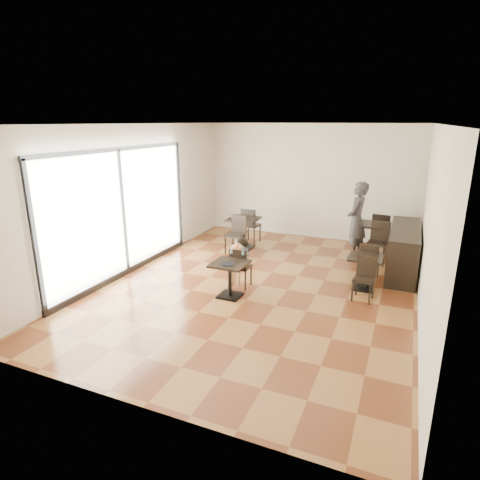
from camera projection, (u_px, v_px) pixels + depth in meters
The scene contains 23 objects.
floor at pixel (260, 285), 8.27m from camera, with size 6.00×8.00×0.01m, color #8F5C2F.
ceiling at pixel (263, 124), 7.35m from camera, with size 6.00×8.00×0.01m, color silver.
wall_back at pixel (310, 182), 11.34m from camera, with size 6.00×0.01×3.20m, color beige.
wall_front at pixel (133, 282), 4.28m from camera, with size 6.00×0.01×3.20m, color beige.
wall_left at pixel (135, 198), 8.93m from camera, with size 0.01×8.00×3.20m, color beige.
wall_right at pixel (430, 224), 6.69m from camera, with size 0.01×8.00×3.20m, color beige.
storefront_window at pixel (122, 212), 8.54m from camera, with size 0.04×4.50×2.60m, color white.
child_table at pixel (230, 280), 7.64m from camera, with size 0.65×0.65×0.69m, color black, non-canonical shape.
child_chair at pixel (241, 267), 8.11m from camera, with size 0.37×0.37×0.83m, color black, non-canonical shape.
child at pixel (241, 262), 8.08m from camera, with size 0.37×0.52×1.04m, color slate, non-canonical shape.
plate at pixel (227, 264), 7.45m from camera, with size 0.23×0.23×0.01m, color black.
pizza_slice at pixel (237, 247), 7.80m from camera, with size 0.24×0.19×0.06m, color #DFCF7E, non-canonical shape.
adult_patron at pixel (357, 220), 9.72m from camera, with size 0.68×0.45×1.88m, color #38383D.
cafe_table_mid at pixel (364, 273), 8.00m from camera, with size 0.64×0.64×0.68m, color black, non-canonical shape.
cafe_table_left at pixel (244, 233), 10.60m from camera, with size 0.76×0.76×0.81m, color black, non-canonical shape.
cafe_table_back at pixel (372, 240), 10.00m from camera, with size 0.77×0.77×0.82m, color black, non-canonical shape.
chair_mid_a at pixel (370, 261), 8.45m from camera, with size 0.37×0.37×0.82m, color black, non-canonical shape.
chair_mid_b at pixel (364, 280), 7.48m from camera, with size 0.37×0.37×0.82m, color black, non-canonical shape.
chair_left_a at pixel (251, 225), 11.07m from camera, with size 0.44×0.44×0.97m, color black, non-canonical shape.
chair_left_b at pixel (235, 235), 10.10m from camera, with size 0.44×0.44×0.97m, color black, non-canonical shape.
chair_back_a at pixel (381, 232), 10.40m from camera, with size 0.44×0.44×0.99m, color black, non-canonical shape.
chair_back_b at pixel (378, 243), 9.42m from camera, with size 0.44×0.44×0.99m, color black, non-canonical shape.
service_counter at pixel (403, 250), 8.90m from camera, with size 0.60×2.40×1.00m, color black.
Camera 1 is at (2.60, -7.21, 3.25)m, focal length 30.00 mm.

